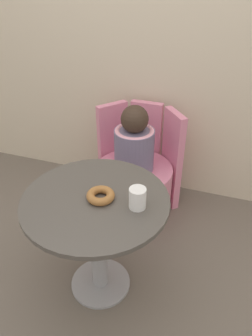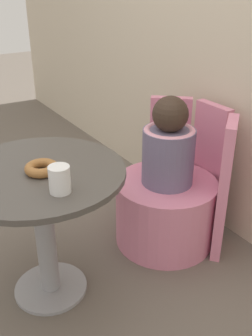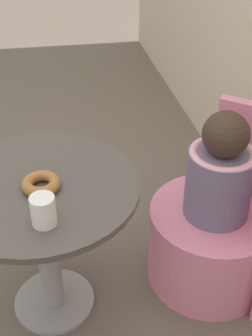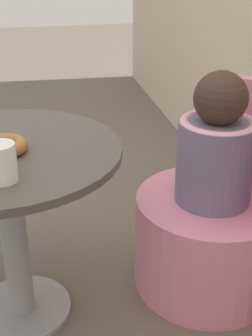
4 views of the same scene
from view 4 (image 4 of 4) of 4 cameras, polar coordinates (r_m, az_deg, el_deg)
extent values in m
plane|color=#665B51|center=(1.79, -13.20, -16.89)|extent=(12.00, 12.00, 0.00)
cylinder|color=#99999E|center=(1.79, -12.42, -16.36)|extent=(0.34, 0.34, 0.02)
cylinder|color=#99999E|center=(1.60, -13.48, -8.27)|extent=(0.09, 0.09, 0.59)
cylinder|color=#4C4742|center=(1.45, -14.74, 1.83)|extent=(0.72, 0.72, 0.02)
cylinder|color=pink|center=(1.80, 9.89, -8.77)|extent=(0.54, 0.54, 0.37)
cube|color=pink|center=(1.95, 13.14, 0.22)|extent=(0.19, 0.21, 0.74)
cylinder|color=slate|center=(1.63, 10.78, 0.77)|extent=(0.27, 0.27, 0.29)
torus|color=pink|center=(1.58, 11.19, 5.23)|extent=(0.26, 0.26, 0.04)
sphere|color=#38281E|center=(1.55, 11.48, 8.34)|extent=(0.18, 0.18, 0.18)
torus|color=#9E6633|center=(1.42, -14.60, 2.62)|extent=(0.14, 0.14, 0.04)
cylinder|color=white|center=(1.24, -14.97, 0.64)|extent=(0.08, 0.08, 0.10)
camera|label=1|loc=(1.50, -77.90, 23.93)|focal=35.00mm
camera|label=2|loc=(0.58, -112.68, 6.14)|focal=42.00mm
camera|label=3|loc=(0.43, -163.73, 58.82)|focal=50.00mm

